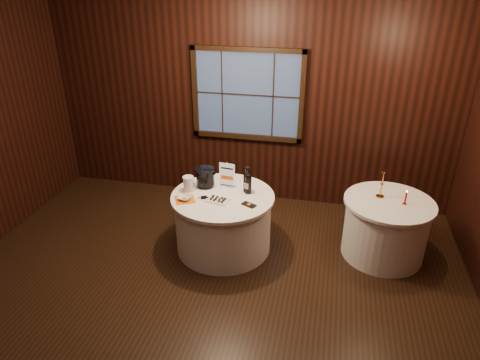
% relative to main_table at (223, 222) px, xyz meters
% --- Properties ---
extents(ground, '(6.00, 6.00, 0.00)m').
position_rel_main_table_xyz_m(ground, '(0.00, -1.00, -0.39)').
color(ground, black).
rests_on(ground, ground).
extents(back_wall, '(6.00, 0.10, 3.00)m').
position_rel_main_table_xyz_m(back_wall, '(0.00, 1.48, 1.16)').
color(back_wall, black).
rests_on(back_wall, ground).
extents(main_table, '(1.28, 1.28, 0.77)m').
position_rel_main_table_xyz_m(main_table, '(0.00, 0.00, 0.00)').
color(main_table, white).
rests_on(main_table, ground).
extents(side_table, '(1.08, 1.08, 0.77)m').
position_rel_main_table_xyz_m(side_table, '(2.00, 0.30, 0.00)').
color(side_table, white).
rests_on(side_table, ground).
extents(sign_stand, '(0.21, 0.12, 0.33)m').
position_rel_main_table_xyz_m(sign_stand, '(-0.00, 0.25, 0.50)').
color(sign_stand, '#B6B6BE').
rests_on(sign_stand, main_table).
extents(port_bottle_left, '(0.08, 0.09, 0.34)m').
position_rel_main_table_xyz_m(port_bottle_left, '(0.27, 0.16, 0.53)').
color(port_bottle_left, black).
rests_on(port_bottle_left, main_table).
extents(port_bottle_right, '(0.08, 0.10, 0.35)m').
position_rel_main_table_xyz_m(port_bottle_right, '(0.29, 0.13, 0.53)').
color(port_bottle_right, black).
rests_on(port_bottle_right, main_table).
extents(ice_bucket, '(0.25, 0.25, 0.25)m').
position_rel_main_table_xyz_m(ice_bucket, '(-0.28, 0.19, 0.51)').
color(ice_bucket, black).
rests_on(ice_bucket, main_table).
extents(chocolate_plate, '(0.30, 0.23, 0.04)m').
position_rel_main_table_xyz_m(chocolate_plate, '(-0.02, -0.15, 0.40)').
color(chocolate_plate, white).
rests_on(chocolate_plate, main_table).
extents(chocolate_box, '(0.19, 0.15, 0.01)m').
position_rel_main_table_xyz_m(chocolate_box, '(0.36, -0.17, 0.39)').
color(chocolate_box, black).
rests_on(chocolate_box, main_table).
extents(grape_bunch, '(0.15, 0.09, 0.04)m').
position_rel_main_table_xyz_m(grape_bunch, '(-0.20, -0.14, 0.40)').
color(grape_bunch, black).
rests_on(grape_bunch, main_table).
extents(glass_pitcher, '(0.18, 0.14, 0.20)m').
position_rel_main_table_xyz_m(glass_pitcher, '(-0.45, 0.02, 0.48)').
color(glass_pitcher, white).
rests_on(glass_pitcher, main_table).
extents(orange_napkin, '(0.31, 0.31, 0.00)m').
position_rel_main_table_xyz_m(orange_napkin, '(-0.42, -0.21, 0.38)').
color(orange_napkin, orange).
rests_on(orange_napkin, main_table).
extents(cracker_bowl, '(0.19, 0.19, 0.04)m').
position_rel_main_table_xyz_m(cracker_bowl, '(-0.42, -0.21, 0.41)').
color(cracker_bowl, white).
rests_on(cracker_bowl, orange_napkin).
extents(brass_candlestick, '(0.10, 0.10, 0.35)m').
position_rel_main_table_xyz_m(brass_candlestick, '(1.89, 0.38, 0.51)').
color(brass_candlestick, gold).
rests_on(brass_candlestick, side_table).
extents(red_candle, '(0.05, 0.05, 0.19)m').
position_rel_main_table_xyz_m(red_candle, '(2.16, 0.25, 0.46)').
color(red_candle, gold).
rests_on(red_candle, side_table).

